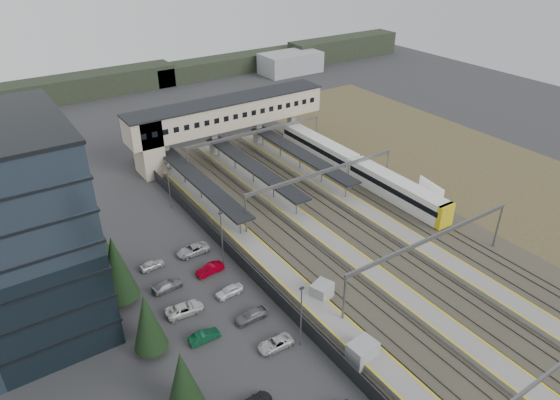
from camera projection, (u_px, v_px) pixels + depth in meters
ground at (314, 281)px, 64.84m from camera, size 220.00×220.00×0.00m
conifer_row at (161, 342)px, 49.05m from camera, size 4.42×49.82×9.50m
car_park at (245, 343)px, 54.59m from camera, size 10.70×44.48×1.29m
lampposts at (256, 271)px, 59.75m from camera, size 0.50×53.25×8.07m
fence at (252, 273)px, 64.84m from camera, size 0.08×90.00×2.00m
relay_cabin_near at (362, 353)px, 52.54m from camera, size 3.18×2.44×2.51m
relay_cabin_far at (322, 292)px, 61.28m from camera, size 3.07×2.82×2.30m
rail_corridor at (345, 239)px, 72.82m from camera, size 34.00×90.00×0.92m
canopies at (253, 166)px, 85.86m from camera, size 23.10×30.00×3.28m
footbridge at (215, 118)px, 95.10m from camera, size 40.40×6.40×11.20m
gantries at (371, 206)px, 69.85m from camera, size 28.40×62.28×7.17m
train at (355, 167)px, 89.59m from camera, size 3.00×41.76×3.78m
billboard at (431, 191)px, 79.56m from camera, size 1.03×5.63×4.77m
scrub_east at (496, 179)px, 90.15m from camera, size 34.00×120.00×0.06m
treeline_far at (186, 73)px, 141.78m from camera, size 170.00×19.00×7.00m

